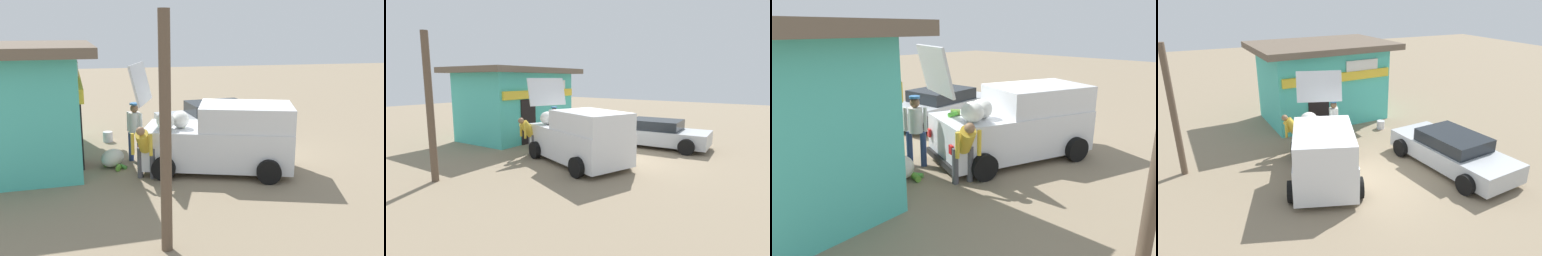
{
  "view_description": "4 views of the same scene",
  "coord_description": "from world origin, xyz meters",
  "views": [
    {
      "loc": [
        -12.1,
        3.8,
        3.88
      ],
      "look_at": [
        0.71,
        1.04,
        0.77
      ],
      "focal_mm": 39.83,
      "sensor_mm": 36.0,
      "label": 1
    },
    {
      "loc": [
        -9.39,
        -5.49,
        2.89
      ],
      "look_at": [
        0.53,
        2.03,
        0.87
      ],
      "focal_mm": 28.24,
      "sensor_mm": 36.0,
      "label": 2
    },
    {
      "loc": [
        -6.48,
        7.52,
        3.3
      ],
      "look_at": [
        -0.38,
        1.67,
        0.81
      ],
      "focal_mm": 32.0,
      "sensor_mm": 36.0,
      "label": 3
    },
    {
      "loc": [
        -4.61,
        -8.68,
        5.53
      ],
      "look_at": [
        -0.04,
        1.3,
        1.26
      ],
      "focal_mm": 33.15,
      "sensor_mm": 36.0,
      "label": 4
    }
  ],
  "objects": [
    {
      "name": "ground_plane",
      "position": [
        0.0,
        0.0,
        0.0
      ],
      "size": [
        60.0,
        60.0,
        0.0
      ],
      "primitive_type": "plane",
      "color": "gray"
    },
    {
      "name": "storefront_bar",
      "position": [
        0.78,
        6.08,
        1.77
      ],
      "size": [
        6.24,
        4.51,
        3.42
      ],
      "color": "#4CC6B7",
      "rests_on": "ground_plane"
    },
    {
      "name": "delivery_van",
      "position": [
        -1.27,
        0.6,
        0.93
      ],
      "size": [
        3.04,
        4.55,
        2.93
      ],
      "color": "silver",
      "rests_on": "ground_plane"
    },
    {
      "name": "parked_sedan",
      "position": [
        2.92,
        -0.38,
        0.56
      ],
      "size": [
        2.51,
        4.56,
        1.17
      ],
      "color": "#B2B7BC",
      "rests_on": "ground_plane"
    },
    {
      "name": "vendor_standing",
      "position": [
        0.02,
        2.89,
        1.02
      ],
      "size": [
        0.48,
        0.48,
        1.76
      ],
      "color": "navy",
      "rests_on": "ground_plane"
    },
    {
      "name": "customer_bending",
      "position": [
        -1.59,
        2.79,
        0.88
      ],
      "size": [
        0.7,
        0.63,
        1.48
      ],
      "color": "#4C4C51",
      "rests_on": "ground_plane"
    },
    {
      "name": "unloaded_banana_pile",
      "position": [
        -0.31,
        3.56,
        0.24
      ],
      "size": [
        0.99,
        0.93,
        0.5
      ],
      "color": "silver",
      "rests_on": "ground_plane"
    },
    {
      "name": "paint_bucket",
      "position": [
        2.48,
        3.65,
        0.18
      ],
      "size": [
        0.33,
        0.33,
        0.35
      ],
      "primitive_type": "cylinder",
      "color": "silver",
      "rests_on": "ground_plane"
    },
    {
      "name": "utility_pole",
      "position": [
        -5.24,
        2.78,
        2.09
      ],
      "size": [
        0.2,
        0.2,
        4.17
      ],
      "primitive_type": "cylinder",
      "color": "brown",
      "rests_on": "ground_plane"
    }
  ]
}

